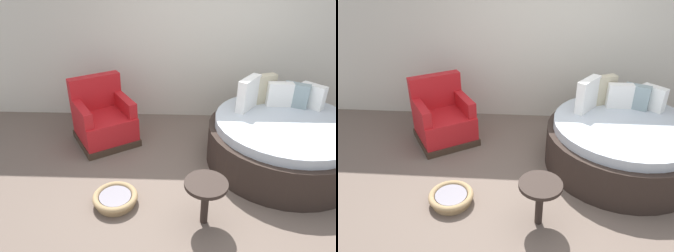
% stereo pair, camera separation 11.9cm
% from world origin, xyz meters
% --- Properties ---
extents(ground_plane, '(8.00, 8.00, 0.02)m').
position_xyz_m(ground_plane, '(0.00, 0.00, -0.01)').
color(ground_plane, '#66564C').
extents(back_wall, '(8.00, 0.12, 2.96)m').
position_xyz_m(back_wall, '(0.00, 2.05, 1.48)').
color(back_wall, beige).
rests_on(back_wall, ground_plane).
extents(round_daybed, '(1.96, 1.96, 1.08)m').
position_xyz_m(round_daybed, '(1.07, 0.63, 0.33)').
color(round_daybed, '#2D231E').
rests_on(round_daybed, ground_plane).
extents(red_armchair, '(1.10, 1.10, 0.94)m').
position_xyz_m(red_armchair, '(-1.41, 1.11, 0.33)').
color(red_armchair, '#38281E').
rests_on(red_armchair, ground_plane).
extents(pet_basket, '(0.51, 0.51, 0.13)m').
position_xyz_m(pet_basket, '(-1.00, -0.29, 0.07)').
color(pet_basket, '#9E7F56').
rests_on(pet_basket, ground_plane).
extents(side_table, '(0.44, 0.44, 0.52)m').
position_xyz_m(side_table, '(-0.02, -0.52, 0.43)').
color(side_table, '#2D231E').
rests_on(side_table, ground_plane).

